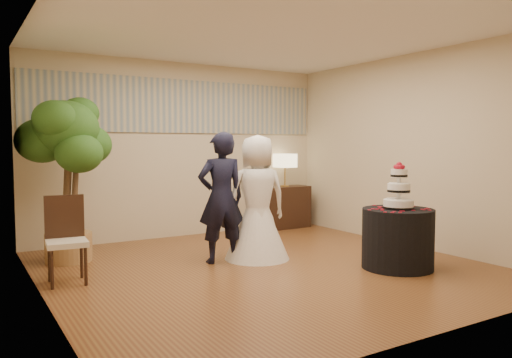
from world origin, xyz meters
TOP-DOWN VIEW (x-y plane):
  - floor at (0.00, 0.00)m, footprint 5.00×5.00m
  - ceiling at (0.00, 0.00)m, footprint 5.00×5.00m
  - wall_back at (0.00, 2.50)m, footprint 5.00×0.06m
  - wall_front at (0.00, -2.50)m, footprint 5.00×0.06m
  - wall_left at (-2.50, 0.00)m, footprint 0.06×5.00m
  - wall_right at (2.50, 0.00)m, footprint 0.06×5.00m
  - mural_border at (0.00, 2.48)m, footprint 4.90×0.02m
  - groom at (-0.34, 0.53)m, footprint 0.65×0.48m
  - bride at (0.15, 0.46)m, footprint 0.99×0.99m
  - cake_table at (1.34, -0.85)m, footprint 0.96×0.96m
  - wedding_cake at (1.34, -0.85)m, footprint 0.36×0.36m
  - console at (1.84, 2.26)m, footprint 0.90×0.42m
  - table_lamp at (1.84, 2.26)m, footprint 0.31×0.31m
  - ficus_tree at (-1.98, 1.57)m, footprint 1.32×1.32m
  - side_chair at (-2.19, 0.53)m, footprint 0.47×0.49m

SIDE VIEW (x-z plane):
  - floor at x=0.00m, z-range 0.00..0.00m
  - cake_table at x=1.34m, z-range 0.00..0.72m
  - console at x=1.84m, z-range 0.00..0.74m
  - side_chair at x=-2.19m, z-range 0.00..0.94m
  - bride at x=0.15m, z-range 0.00..1.62m
  - groom at x=-0.34m, z-range 0.00..1.65m
  - wedding_cake at x=1.34m, z-range 0.72..1.28m
  - table_lamp at x=1.84m, z-range 0.74..1.32m
  - ficus_tree at x=-1.98m, z-range 0.00..2.15m
  - wall_back at x=0.00m, z-range 0.00..2.80m
  - wall_front at x=0.00m, z-range 0.00..2.80m
  - wall_left at x=-2.50m, z-range 0.00..2.80m
  - wall_right at x=2.50m, z-range 0.00..2.80m
  - mural_border at x=0.00m, z-range 1.68..2.52m
  - ceiling at x=0.00m, z-range 2.80..2.80m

